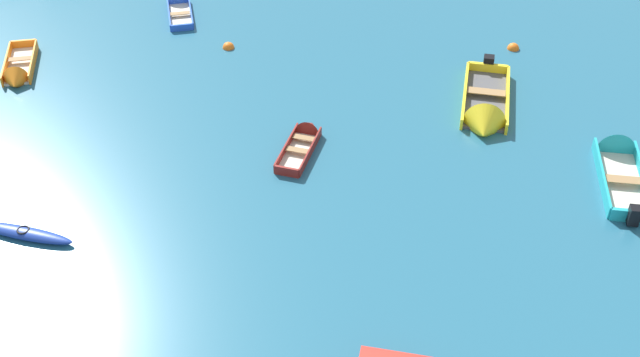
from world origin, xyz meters
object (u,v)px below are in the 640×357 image
object	(u,v)px
mooring_buoy_between_boats_right	(229,48)
rowboat_turquoise_cluster_inner	(617,159)
kayak_deep_blue_far_right	(24,233)
rowboat_maroon_cluster_outer	(305,138)
rowboat_blue_near_camera	(179,5)
rowboat_yellow_outer_right	(485,115)
rowboat_orange_near_right	(18,74)
mooring_buoy_trailing	(513,49)

from	to	relation	value
mooring_buoy_between_boats_right	rowboat_turquoise_cluster_inner	bearing A→B (deg)	-15.75
kayak_deep_blue_far_right	rowboat_maroon_cluster_outer	bearing A→B (deg)	43.93
rowboat_turquoise_cluster_inner	mooring_buoy_between_boats_right	bearing A→B (deg)	164.25
rowboat_blue_near_camera	kayak_deep_blue_far_right	xyz separation A→B (m)	(1.05, -14.25, 0.01)
rowboat_maroon_cluster_outer	rowboat_yellow_outer_right	size ratio (longest dim) A/B	0.59
rowboat_orange_near_right	rowboat_blue_near_camera	size ratio (longest dim) A/B	1.08
rowboat_maroon_cluster_outer	rowboat_yellow_outer_right	bearing A→B (deg)	25.48
kayak_deep_blue_far_right	rowboat_turquoise_cluster_inner	size ratio (longest dim) A/B	0.70
kayak_deep_blue_far_right	rowboat_yellow_outer_right	world-z (taller)	rowboat_yellow_outer_right
rowboat_turquoise_cluster_inner	mooring_buoy_trailing	distance (m)	7.52
mooring_buoy_trailing	rowboat_orange_near_right	bearing A→B (deg)	-159.63
rowboat_blue_near_camera	mooring_buoy_between_boats_right	distance (m)	4.15
rowboat_orange_near_right	mooring_buoy_between_boats_right	bearing A→B (deg)	30.11
rowboat_maroon_cluster_outer	rowboat_turquoise_cluster_inner	distance (m)	9.95
rowboat_blue_near_camera	rowboat_yellow_outer_right	world-z (taller)	rowboat_yellow_outer_right
rowboat_orange_near_right	rowboat_blue_near_camera	bearing A→B (deg)	61.33
kayak_deep_blue_far_right	mooring_buoy_between_boats_right	bearing A→B (deg)	79.74
rowboat_blue_near_camera	mooring_buoy_between_boats_right	xyz separation A→B (m)	(3.14, -2.72, -0.13)
rowboat_orange_near_right	rowboat_yellow_outer_right	size ratio (longest dim) A/B	0.69
mooring_buoy_between_boats_right	mooring_buoy_trailing	xyz separation A→B (m)	(10.76, 2.58, 0.00)
rowboat_maroon_cluster_outer	rowboat_yellow_outer_right	world-z (taller)	rowboat_yellow_outer_right
rowboat_yellow_outer_right	mooring_buoy_between_boats_right	world-z (taller)	rowboat_yellow_outer_right
rowboat_maroon_cluster_outer	mooring_buoy_between_boats_right	distance (m)	6.87
rowboat_yellow_outer_right	mooring_buoy_trailing	world-z (taller)	rowboat_yellow_outer_right
rowboat_yellow_outer_right	mooring_buoy_between_boats_right	bearing A→B (deg)	165.71
rowboat_yellow_outer_right	rowboat_blue_near_camera	bearing A→B (deg)	158.19
rowboat_blue_near_camera	mooring_buoy_between_boats_right	size ratio (longest dim) A/B	6.57
rowboat_turquoise_cluster_inner	mooring_buoy_trailing	world-z (taller)	rowboat_turquoise_cluster_inner
rowboat_yellow_outer_right	rowboat_turquoise_cluster_inner	bearing A→B (deg)	-19.12
mooring_buoy_between_boats_right	rowboat_yellow_outer_right	bearing A→B (deg)	-14.29
rowboat_yellow_outer_right	mooring_buoy_between_boats_right	xyz separation A→B (m)	(-10.06, 2.56, -0.19)
rowboat_blue_near_camera	rowboat_yellow_outer_right	xyz separation A→B (m)	(13.20, -5.28, 0.07)
rowboat_maroon_cluster_outer	kayak_deep_blue_far_right	xyz separation A→B (m)	(-6.53, -6.29, -0.00)
kayak_deep_blue_far_right	mooring_buoy_between_boats_right	xyz separation A→B (m)	(2.09, 11.53, -0.14)
rowboat_blue_near_camera	mooring_buoy_between_boats_right	world-z (taller)	rowboat_blue_near_camera
rowboat_orange_near_right	kayak_deep_blue_far_right	xyz separation A→B (m)	(4.68, -7.61, -0.03)
rowboat_turquoise_cluster_inner	mooring_buoy_trailing	bearing A→B (deg)	118.26
rowboat_blue_near_camera	rowboat_turquoise_cluster_inner	world-z (taller)	rowboat_turquoise_cluster_inner
rowboat_orange_near_right	rowboat_blue_near_camera	xyz separation A→B (m)	(3.63, 6.64, -0.04)
rowboat_turquoise_cluster_inner	mooring_buoy_trailing	size ratio (longest dim) A/B	9.35
rowboat_orange_near_right	mooring_buoy_trailing	xyz separation A→B (m)	(17.53, 6.51, -0.17)
rowboat_maroon_cluster_outer	mooring_buoy_between_boats_right	xyz separation A→B (m)	(-4.45, 5.24, -0.14)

